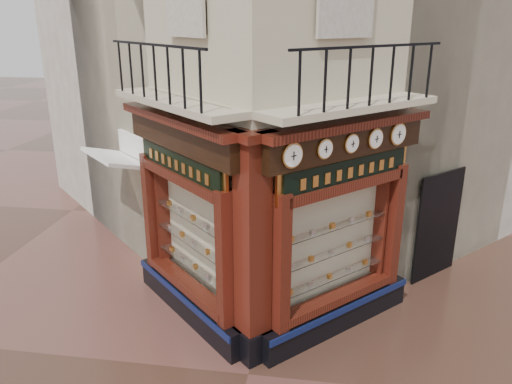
% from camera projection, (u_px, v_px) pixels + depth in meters
% --- Properties ---
extents(ground, '(80.00, 80.00, 0.00)m').
position_uv_depth(ground, '(248.00, 374.00, 8.21)').
color(ground, '#432A1F').
rests_on(ground, ground).
extents(neighbour_left, '(11.31, 11.31, 11.00)m').
position_uv_depth(neighbour_left, '(213.00, 20.00, 14.81)').
color(neighbour_left, beige).
rests_on(neighbour_left, ground).
extents(neighbour_right, '(11.31, 11.31, 11.00)m').
position_uv_depth(neighbour_right, '(383.00, 20.00, 14.11)').
color(neighbour_right, beige).
rests_on(neighbour_right, ground).
extents(shopfront_left, '(2.86, 2.86, 3.98)m').
position_uv_depth(shopfront_left, '(187.00, 222.00, 9.22)').
color(shopfront_left, black).
rests_on(shopfront_left, ground).
extents(shopfront_right, '(2.86, 2.86, 3.98)m').
position_uv_depth(shopfront_right, '(340.00, 231.00, 8.83)').
color(shopfront_right, black).
rests_on(shopfront_right, ground).
extents(corner_pilaster, '(0.85, 0.85, 3.98)m').
position_uv_depth(corner_pilaster, '(253.00, 254.00, 8.04)').
color(corner_pilaster, black).
rests_on(corner_pilaster, ground).
extents(balcony, '(5.94, 2.97, 1.03)m').
position_uv_depth(balcony, '(262.00, 104.00, 8.21)').
color(balcony, '#BAAC91').
rests_on(balcony, ground).
extents(clock_a, '(0.31, 0.31, 0.39)m').
position_uv_depth(clock_a, '(292.00, 155.00, 7.40)').
color(clock_a, '#B0803A').
rests_on(clock_a, ground).
extents(clock_b, '(0.27, 0.27, 0.33)m').
position_uv_depth(clock_b, '(325.00, 149.00, 7.77)').
color(clock_b, '#B0803A').
rests_on(clock_b, ground).
extents(clock_c, '(0.27, 0.27, 0.33)m').
position_uv_depth(clock_c, '(352.00, 143.00, 8.11)').
color(clock_c, '#B0803A').
rests_on(clock_c, ground).
extents(clock_d, '(0.29, 0.29, 0.36)m').
position_uv_depth(clock_d, '(375.00, 139.00, 8.43)').
color(clock_d, '#B0803A').
rests_on(clock_d, ground).
extents(clock_e, '(0.32, 0.32, 0.40)m').
position_uv_depth(clock_e, '(398.00, 134.00, 8.77)').
color(clock_e, '#B0803A').
rests_on(clock_e, ground).
extents(awning, '(1.90, 1.90, 0.34)m').
position_uv_depth(awning, '(127.00, 268.00, 11.69)').
color(awning, white).
rests_on(awning, ground).
extents(signboard_left, '(2.16, 2.16, 0.58)m').
position_uv_depth(signboard_left, '(180.00, 165.00, 8.81)').
color(signboard_left, gold).
rests_on(signboard_left, ground).
extents(signboard_right, '(2.20, 2.20, 0.59)m').
position_uv_depth(signboard_right, '(347.00, 172.00, 8.40)').
color(signboard_right, gold).
rests_on(signboard_right, ground).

